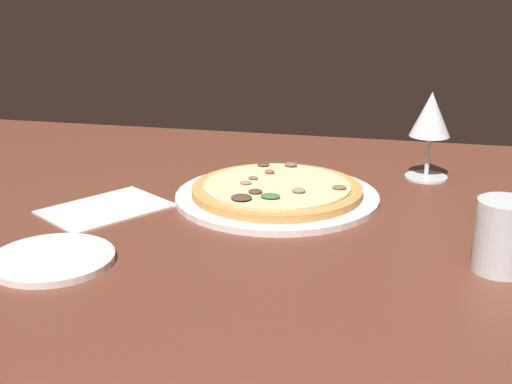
{
  "coord_description": "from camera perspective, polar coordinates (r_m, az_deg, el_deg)",
  "views": [
    {
      "loc": [
        -24.38,
        93.63,
        40.79
      ],
      "look_at": [
        -2.16,
        -5.71,
        7.0
      ],
      "focal_mm": 49.7,
      "sensor_mm": 36.0,
      "label": 1
    }
  ],
  "objects": [
    {
      "name": "dining_table",
      "position": [
        1.04,
        -1.84,
        -3.49
      ],
      "size": [
        150.0,
        110.0,
        4.0
      ],
      "primitive_type": "cube",
      "color": "brown",
      "rests_on": "ground"
    },
    {
      "name": "pizza_main",
      "position": [
        1.13,
        1.7,
        -0.07
      ],
      "size": [
        32.43,
        32.43,
        3.36
      ],
      "color": "white",
      "rests_on": "dining_table"
    },
    {
      "name": "wine_glass_far",
      "position": [
        1.25,
        13.87,
        5.76
      ],
      "size": [
        7.38,
        7.38,
        15.25
      ],
      "color": "silver",
      "rests_on": "dining_table"
    },
    {
      "name": "water_glass",
      "position": [
        0.92,
        19.23,
        -3.69
      ],
      "size": [
        6.91,
        6.91,
        9.1
      ],
      "color": "silver",
      "rests_on": "dining_table"
    },
    {
      "name": "side_plate",
      "position": [
        0.94,
        -16.08,
        -5.21
      ],
      "size": [
        15.77,
        15.77,
        0.9
      ],
      "primitive_type": "cylinder",
      "color": "white",
      "rests_on": "dining_table"
    },
    {
      "name": "paper_menu",
      "position": [
        1.11,
        -12.0,
        -1.32
      ],
      "size": [
        20.62,
        22.04,
        0.3
      ],
      "primitive_type": "cube",
      "rotation": [
        0.0,
        0.0,
        -0.6
      ],
      "color": "silver",
      "rests_on": "dining_table"
    }
  ]
}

